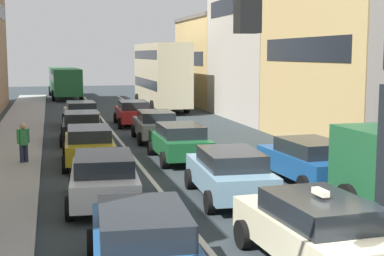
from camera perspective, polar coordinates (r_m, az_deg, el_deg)
The scene contains 19 objects.
sidewalk_left at distance 28.20m, azimuth -17.42°, elevation -1.47°, with size 2.60×64.00×0.14m, color #9F9F9F.
lane_stripe_left at distance 28.34m, azimuth -7.28°, elevation -1.27°, with size 0.16×60.00×0.01m, color silver.
lane_stripe_right at distance 28.93m, azimuth -0.58°, elevation -1.03°, with size 0.16×60.00×0.01m, color silver.
building_row_right at distance 33.75m, azimuth 12.22°, elevation 8.57°, with size 7.20×43.90×13.65m.
traffic_light_pole at distance 6.83m, azimuth -9.75°, elevation 3.50°, with size 3.58×0.38×5.50m.
taxi_centre_lane_front at distance 11.74m, azimuth 12.31°, elevation -9.95°, with size 2.26×4.40×1.66m.
sedan_left_lane_front at distance 10.73m, azimuth -4.99°, elevation -11.48°, with size 2.29×4.41×1.49m.
sedan_centre_lane_second at distance 16.81m, azimuth 3.79°, elevation -4.50°, with size 2.25×4.39×1.49m.
wagon_left_lane_second at distance 16.31m, azimuth -8.85°, elevation -4.94°, with size 2.30×4.41×1.49m.
hatchback_centre_lane_third at distance 22.79m, azimuth -1.25°, elevation -1.33°, with size 2.08×4.31×1.49m.
sedan_left_lane_third at distance 22.31m, azimuth -10.31°, elevation -1.64°, with size 2.17×4.35×1.49m.
coupe_centre_lane_fourth at distance 28.09m, azimuth -3.69°, elevation 0.33°, with size 2.19×4.36×1.49m.
sedan_left_lane_fourth at distance 28.13m, azimuth -11.03°, elevation 0.21°, with size 2.20×4.37×1.49m.
sedan_centre_lane_fifth at distance 34.26m, azimuth -5.95°, elevation 1.59°, with size 2.14×4.34×1.49m.
sedan_left_lane_fifth at distance 34.14m, azimuth -11.10°, elevation 1.47°, with size 2.14×4.34×1.49m.
sedan_right_lane_behind_truck at distance 19.11m, azimuth 11.67°, elevation -3.19°, with size 2.25×4.39×1.49m.
bus_mid_queue_primary at distance 43.82m, azimuth -3.13°, elevation 5.55°, with size 2.84×10.51×5.06m.
bus_far_queue_secondary at distance 56.41m, azimuth -12.68°, elevation 4.72°, with size 3.10×10.59×2.90m.
pedestrian_near_kerb at distance 22.67m, azimuth -16.59°, elevation -1.30°, with size 0.47×0.34×1.66m.
Camera 1 is at (-4.96, -7.83, 4.27)m, focal length 53.05 mm.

